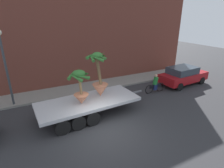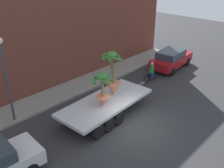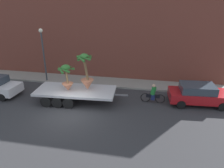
{
  "view_description": "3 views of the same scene",
  "coord_description": "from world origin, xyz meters",
  "px_view_note": "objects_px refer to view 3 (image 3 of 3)",
  "views": [
    {
      "loc": [
        -3.36,
        -7.35,
        5.75
      ],
      "look_at": [
        1.63,
        2.55,
        1.5
      ],
      "focal_mm": 29.0,
      "sensor_mm": 36.0,
      "label": 1
    },
    {
      "loc": [
        -9.52,
        -7.33,
        8.44
      ],
      "look_at": [
        1.12,
        2.78,
        1.33
      ],
      "focal_mm": 41.39,
      "sensor_mm": 36.0,
      "label": 2
    },
    {
      "loc": [
        5.22,
        -11.8,
        7.54
      ],
      "look_at": [
        2.43,
        2.83,
        1.3
      ],
      "focal_mm": 33.61,
      "sensor_mm": 36.0,
      "label": 3
    }
  ],
  "objects_px": {
    "cyclist": "(153,94)",
    "potted_palm_rear": "(86,76)",
    "street_lamp": "(43,48)",
    "potted_palm_middle": "(67,78)",
    "parked_car": "(199,94)",
    "flatbed_trailer": "(73,92)"
  },
  "relations": [
    {
      "from": "cyclist",
      "to": "parked_car",
      "type": "distance_m",
      "value": 3.36
    },
    {
      "from": "flatbed_trailer",
      "to": "parked_car",
      "type": "relative_size",
      "value": 1.55
    },
    {
      "from": "cyclist",
      "to": "street_lamp",
      "type": "bearing_deg",
      "value": 166.43
    },
    {
      "from": "flatbed_trailer",
      "to": "potted_palm_middle",
      "type": "relative_size",
      "value": 3.49
    },
    {
      "from": "flatbed_trailer",
      "to": "potted_palm_rear",
      "type": "bearing_deg",
      "value": 13.16
    },
    {
      "from": "parked_car",
      "to": "flatbed_trailer",
      "type": "bearing_deg",
      "value": -172.21
    },
    {
      "from": "street_lamp",
      "to": "potted_palm_rear",
      "type": "bearing_deg",
      "value": -31.83
    },
    {
      "from": "potted_palm_middle",
      "to": "street_lamp",
      "type": "relative_size",
      "value": 0.42
    },
    {
      "from": "potted_palm_middle",
      "to": "cyclist",
      "type": "height_order",
      "value": "potted_palm_middle"
    },
    {
      "from": "parked_car",
      "to": "street_lamp",
      "type": "xyz_separation_m",
      "value": [
        -13.3,
        2.05,
        2.4
      ]
    },
    {
      "from": "parked_car",
      "to": "potted_palm_rear",
      "type": "bearing_deg",
      "value": -172.93
    },
    {
      "from": "flatbed_trailer",
      "to": "cyclist",
      "type": "distance_m",
      "value": 6.16
    },
    {
      "from": "parked_car",
      "to": "street_lamp",
      "type": "height_order",
      "value": "street_lamp"
    },
    {
      "from": "flatbed_trailer",
      "to": "parked_car",
      "type": "distance_m",
      "value": 9.51
    },
    {
      "from": "potted_palm_rear",
      "to": "parked_car",
      "type": "bearing_deg",
      "value": 7.07
    },
    {
      "from": "flatbed_trailer",
      "to": "cyclist",
      "type": "xyz_separation_m",
      "value": [
        6.08,
        0.93,
        -0.1
      ]
    },
    {
      "from": "potted_palm_rear",
      "to": "potted_palm_middle",
      "type": "bearing_deg",
      "value": -159.81
    },
    {
      "from": "potted_palm_middle",
      "to": "parked_car",
      "type": "bearing_deg",
      "value": 8.99
    },
    {
      "from": "cyclist",
      "to": "parked_car",
      "type": "relative_size",
      "value": 0.4
    },
    {
      "from": "potted_palm_middle",
      "to": "potted_palm_rear",
      "type": "bearing_deg",
      "value": 20.19
    },
    {
      "from": "flatbed_trailer",
      "to": "potted_palm_rear",
      "type": "xyz_separation_m",
      "value": [
        1.09,
        0.25,
        1.31
      ]
    },
    {
      "from": "cyclist",
      "to": "potted_palm_rear",
      "type": "bearing_deg",
      "value": -172.26
    }
  ]
}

